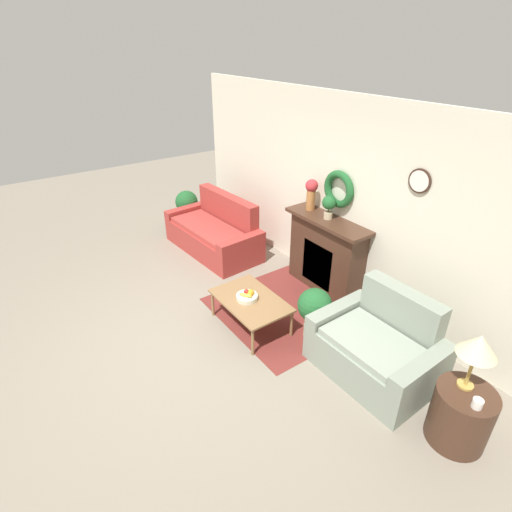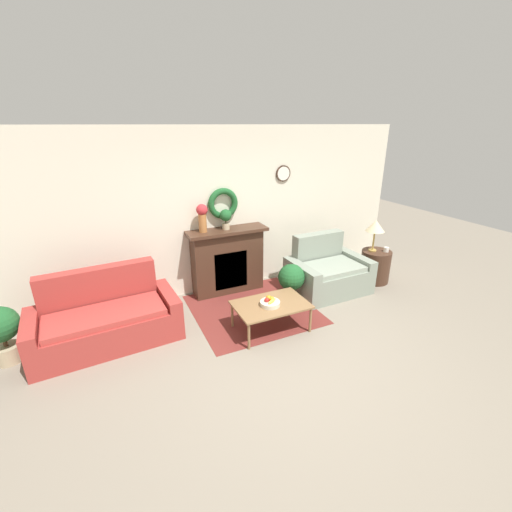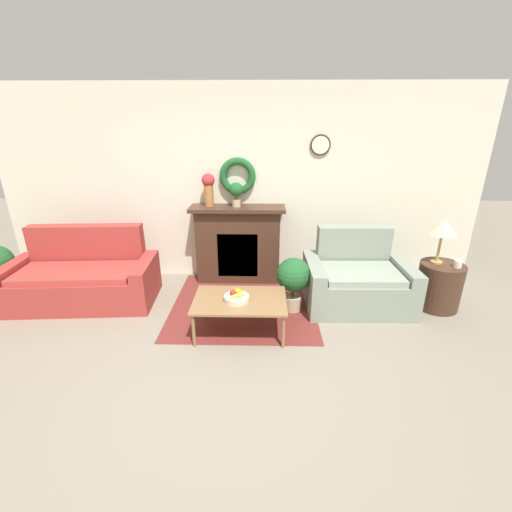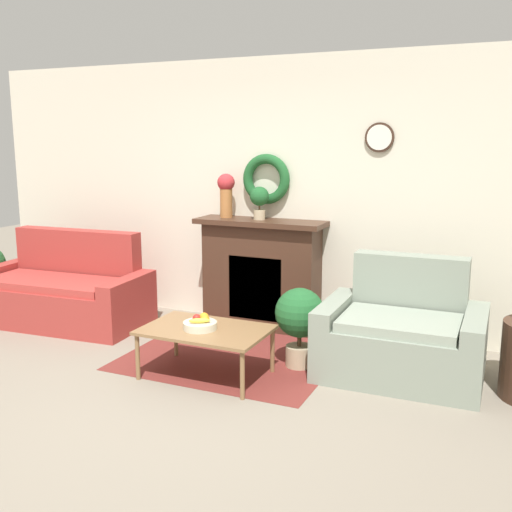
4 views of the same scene
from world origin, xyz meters
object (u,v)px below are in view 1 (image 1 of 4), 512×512
at_px(potted_plant_on_mantel, 329,205).
at_px(potted_plant_floor_by_loveseat, 315,308).
at_px(vase_on_mantel_left, 311,192).
at_px(potted_plant_floor_by_couch, 187,206).
at_px(coffee_table, 251,302).
at_px(mug, 477,404).
at_px(fireplace, 326,254).
at_px(fruit_bowl, 247,296).
at_px(side_table_by_loveseat, 460,416).
at_px(couch_left, 215,233).
at_px(table_lamp, 479,346).
at_px(loveseat_right, 377,348).

xyz_separation_m(potted_plant_on_mantel, potted_plant_floor_by_loveseat, (0.75, -0.86, -0.89)).
relative_size(vase_on_mantel_left, potted_plant_floor_by_couch, 0.61).
xyz_separation_m(coffee_table, mug, (2.57, 0.52, 0.26)).
relative_size(fireplace, potted_plant_floor_by_couch, 1.81).
distance_m(coffee_table, potted_plant_on_mantel, 1.67).
distance_m(mug, potted_plant_floor_by_couch, 5.78).
height_order(coffee_table, mug, mug).
bearing_deg(fruit_bowl, vase_on_mantel_left, 108.54).
relative_size(side_table_by_loveseat, mug, 6.67).
xyz_separation_m(couch_left, coffee_table, (2.08, -0.69, 0.05)).
height_order(fruit_bowl, potted_plant_on_mantel, potted_plant_on_mantel).
xyz_separation_m(table_lamp, potted_plant_floor_by_loveseat, (-1.76, -0.16, -0.61)).
height_order(table_lamp, potted_plant_floor_by_loveseat, table_lamp).
bearing_deg(loveseat_right, table_lamp, -2.27).
height_order(fruit_bowl, potted_plant_floor_by_couch, potted_plant_floor_by_couch).
bearing_deg(couch_left, potted_plant_floor_by_couch, 174.12).
distance_m(coffee_table, vase_on_mantel_left, 1.78).
distance_m(table_lamp, vase_on_mantel_left, 3.00).
height_order(loveseat_right, mug, loveseat_right).
xyz_separation_m(fireplace, potted_plant_on_mantel, (-0.01, -0.01, 0.75)).
height_order(loveseat_right, vase_on_mantel_left, vase_on_mantel_left).
bearing_deg(couch_left, potted_plant_on_mantel, 15.18).
xyz_separation_m(fireplace, couch_left, (-1.97, -0.69, -0.25)).
distance_m(mug, vase_on_mantel_left, 3.28).
bearing_deg(side_table_by_loveseat, loveseat_right, 175.76).
height_order(fireplace, mug, fireplace).
distance_m(fruit_bowl, potted_plant_on_mantel, 1.64).
bearing_deg(potted_plant_on_mantel, couch_left, -160.88).
height_order(fruit_bowl, mug, mug).
relative_size(coffee_table, side_table_by_loveseat, 1.73).
relative_size(table_lamp, mug, 6.49).
relative_size(coffee_table, fruit_bowl, 3.71).
distance_m(loveseat_right, mug, 1.18).
distance_m(couch_left, table_lamp, 4.52).
xyz_separation_m(table_lamp, mug, (0.18, -0.14, -0.41)).
height_order(mug, vase_on_mantel_left, vase_on_mantel_left).
xyz_separation_m(fruit_bowl, potted_plant_on_mantel, (-0.09, 1.39, 0.87)).
bearing_deg(coffee_table, fruit_bowl, -139.85).
bearing_deg(coffee_table, vase_on_mantel_left, 110.02).
relative_size(loveseat_right, table_lamp, 2.29).
xyz_separation_m(fireplace, mug, (2.68, -0.86, 0.06)).
distance_m(fruit_bowl, table_lamp, 2.58).
height_order(side_table_by_loveseat, potted_plant_floor_by_loveseat, potted_plant_floor_by_loveseat).
xyz_separation_m(loveseat_right, table_lamp, (0.94, -0.02, 0.72)).
height_order(mug, potted_plant_on_mantel, potted_plant_on_mantel).
relative_size(fireplace, vase_on_mantel_left, 2.96).
xyz_separation_m(fireplace, potted_plant_floor_by_loveseat, (0.73, -0.87, -0.13)).
bearing_deg(potted_plant_on_mantel, mug, -17.42).
bearing_deg(potted_plant_on_mantel, loveseat_right, -23.41).
distance_m(couch_left, coffee_table, 2.19).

